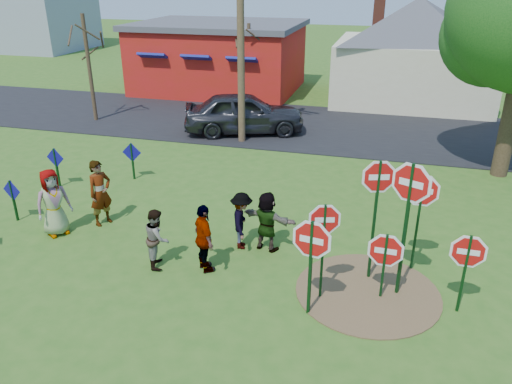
{
  "coord_description": "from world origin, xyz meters",
  "views": [
    {
      "loc": [
        4.54,
        -10.6,
        6.56
      ],
      "look_at": [
        1.46,
        0.69,
        1.38
      ],
      "focal_mm": 35.0,
      "sensor_mm": 36.0,
      "label": 1
    }
  ],
  "objects_px": {
    "stop_sign_d": "(421,199)",
    "utility_pole": "(240,19)",
    "stop_sign_b": "(377,190)",
    "person_a": "(53,203)",
    "suv": "(244,113)",
    "stop_sign_a": "(311,248)",
    "stop_sign_c": "(409,200)",
    "person_b": "(100,193)"
  },
  "relations": [
    {
      "from": "utility_pole",
      "to": "person_b",
      "type": "bearing_deg",
      "value": -101.33
    },
    {
      "from": "person_a",
      "to": "utility_pole",
      "type": "xyz_separation_m",
      "value": [
        2.52,
        9.04,
        3.95
      ]
    },
    {
      "from": "stop_sign_b",
      "to": "person_a",
      "type": "distance_m",
      "value": 8.42
    },
    {
      "from": "stop_sign_a",
      "to": "stop_sign_c",
      "type": "relative_size",
      "value": 0.71
    },
    {
      "from": "stop_sign_b",
      "to": "stop_sign_c",
      "type": "bearing_deg",
      "value": -53.56
    },
    {
      "from": "utility_pole",
      "to": "stop_sign_d",
      "type": "bearing_deg",
      "value": -50.98
    },
    {
      "from": "person_b",
      "to": "stop_sign_a",
      "type": "bearing_deg",
      "value": -86.79
    },
    {
      "from": "suv",
      "to": "person_a",
      "type": "bearing_deg",
      "value": 147.84
    },
    {
      "from": "stop_sign_b",
      "to": "person_a",
      "type": "bearing_deg",
      "value": 162.92
    },
    {
      "from": "stop_sign_b",
      "to": "utility_pole",
      "type": "distance_m",
      "value": 11.02
    },
    {
      "from": "person_a",
      "to": "utility_pole",
      "type": "bearing_deg",
      "value": 18.81
    },
    {
      "from": "stop_sign_d",
      "to": "utility_pole",
      "type": "xyz_separation_m",
      "value": [
        -6.76,
        8.35,
        3.03
      ]
    },
    {
      "from": "stop_sign_c",
      "to": "suv",
      "type": "bearing_deg",
      "value": 147.25
    },
    {
      "from": "suv",
      "to": "stop_sign_a",
      "type": "bearing_deg",
      "value": -177.09
    },
    {
      "from": "stop_sign_b",
      "to": "suv",
      "type": "xyz_separation_m",
      "value": [
        -6.03,
        10.16,
        -1.31
      ]
    },
    {
      "from": "person_a",
      "to": "person_b",
      "type": "distance_m",
      "value": 1.25
    },
    {
      "from": "stop_sign_a",
      "to": "person_b",
      "type": "bearing_deg",
      "value": 167.75
    },
    {
      "from": "stop_sign_a",
      "to": "stop_sign_d",
      "type": "height_order",
      "value": "stop_sign_d"
    },
    {
      "from": "suv",
      "to": "stop_sign_c",
      "type": "bearing_deg",
      "value": -167.43
    },
    {
      "from": "stop_sign_c",
      "to": "suv",
      "type": "relative_size",
      "value": 0.63
    },
    {
      "from": "utility_pole",
      "to": "suv",
      "type": "bearing_deg",
      "value": 101.53
    },
    {
      "from": "stop_sign_d",
      "to": "suv",
      "type": "xyz_separation_m",
      "value": [
        -7.0,
        9.52,
        -0.93
      ]
    },
    {
      "from": "stop_sign_d",
      "to": "person_a",
      "type": "relative_size",
      "value": 1.38
    },
    {
      "from": "stop_sign_b",
      "to": "stop_sign_c",
      "type": "relative_size",
      "value": 0.94
    },
    {
      "from": "person_a",
      "to": "suv",
      "type": "relative_size",
      "value": 0.36
    },
    {
      "from": "stop_sign_a",
      "to": "stop_sign_c",
      "type": "xyz_separation_m",
      "value": [
        1.78,
        1.2,
        0.72
      ]
    },
    {
      "from": "stop_sign_c",
      "to": "stop_sign_b",
      "type": "bearing_deg",
      "value": 168.98
    },
    {
      "from": "stop_sign_b",
      "to": "utility_pole",
      "type": "relative_size",
      "value": 0.33
    },
    {
      "from": "suv",
      "to": "stop_sign_b",
      "type": "bearing_deg",
      "value": -168.87
    },
    {
      "from": "person_a",
      "to": "utility_pole",
      "type": "relative_size",
      "value": 0.2
    },
    {
      "from": "stop_sign_c",
      "to": "utility_pole",
      "type": "relative_size",
      "value": 0.35
    },
    {
      "from": "stop_sign_d",
      "to": "person_a",
      "type": "distance_m",
      "value": 9.36
    },
    {
      "from": "stop_sign_a",
      "to": "utility_pole",
      "type": "height_order",
      "value": "utility_pole"
    },
    {
      "from": "stop_sign_c",
      "to": "stop_sign_d",
      "type": "height_order",
      "value": "stop_sign_c"
    },
    {
      "from": "stop_sign_b",
      "to": "person_a",
      "type": "xyz_separation_m",
      "value": [
        -8.32,
        -0.05,
        -1.3
      ]
    },
    {
      "from": "person_a",
      "to": "person_b",
      "type": "bearing_deg",
      "value": -11.02
    },
    {
      "from": "stop_sign_c",
      "to": "suv",
      "type": "height_order",
      "value": "stop_sign_c"
    },
    {
      "from": "suv",
      "to": "utility_pole",
      "type": "height_order",
      "value": "utility_pole"
    },
    {
      "from": "stop_sign_a",
      "to": "stop_sign_c",
      "type": "distance_m",
      "value": 2.27
    },
    {
      "from": "person_a",
      "to": "person_b",
      "type": "xyz_separation_m",
      "value": [
        0.89,
        0.87,
        0.01
      ]
    },
    {
      "from": "stop_sign_d",
      "to": "stop_sign_b",
      "type": "bearing_deg",
      "value": -146.54
    },
    {
      "from": "suv",
      "to": "person_b",
      "type": "bearing_deg",
      "value": 151.94
    }
  ]
}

